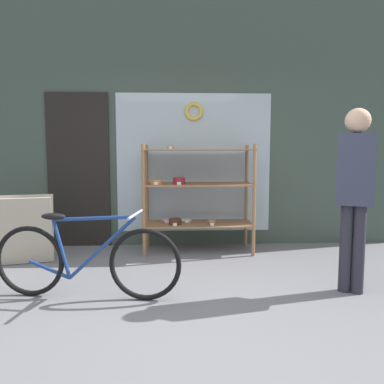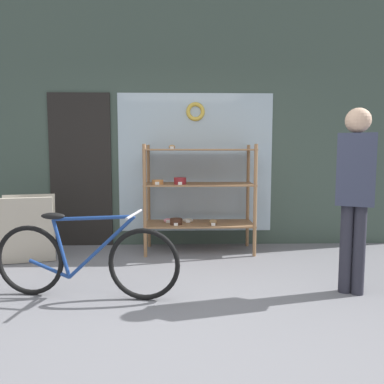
# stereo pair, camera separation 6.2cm
# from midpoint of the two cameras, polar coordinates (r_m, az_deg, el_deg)

# --- Properties ---
(ground_plane) EXTENTS (30.00, 30.00, 0.00)m
(ground_plane) POSITION_cam_midpoint_polar(r_m,az_deg,el_deg) (2.92, -1.20, -20.14)
(ground_plane) COLOR slate
(storefront_facade) EXTENTS (6.33, 0.13, 3.40)m
(storefront_facade) POSITION_cam_midpoint_polar(r_m,az_deg,el_deg) (5.25, -1.72, 10.05)
(storefront_facade) COLOR #3D4C42
(storefront_facade) RESTS_ON ground_plane
(display_case) EXTENTS (1.41, 0.56, 1.40)m
(display_case) POSITION_cam_midpoint_polar(r_m,az_deg,el_deg) (4.84, 1.08, 0.29)
(display_case) COLOR #8E6642
(display_case) RESTS_ON ground_plane
(bicycle) EXTENTS (1.68, 0.46, 0.77)m
(bicycle) POSITION_cam_midpoint_polar(r_m,az_deg,el_deg) (3.49, -15.51, -9.86)
(bicycle) COLOR black
(bicycle) RESTS_ON ground_plane
(sandwich_board) EXTENTS (0.66, 0.51, 0.79)m
(sandwich_board) POSITION_cam_midpoint_polar(r_m,az_deg,el_deg) (4.77, -23.37, -5.25)
(sandwich_board) COLOR #B2A893
(sandwich_board) RESTS_ON ground_plane
(pedestrian) EXTENTS (0.37, 0.30, 1.68)m
(pedestrian) POSITION_cam_midpoint_polar(r_m,az_deg,el_deg) (3.67, 24.06, 0.89)
(pedestrian) COLOR #282833
(pedestrian) RESTS_ON ground_plane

